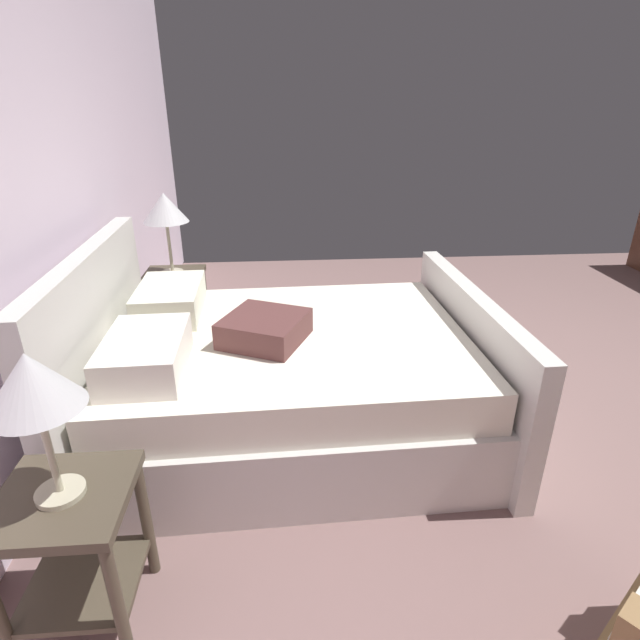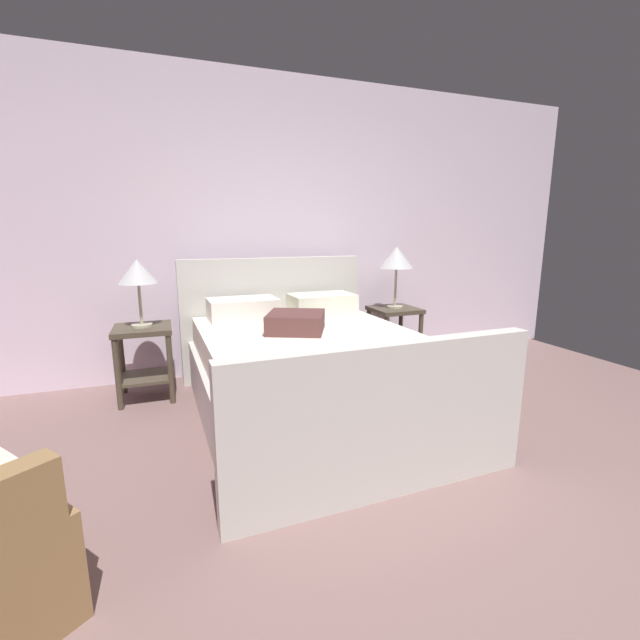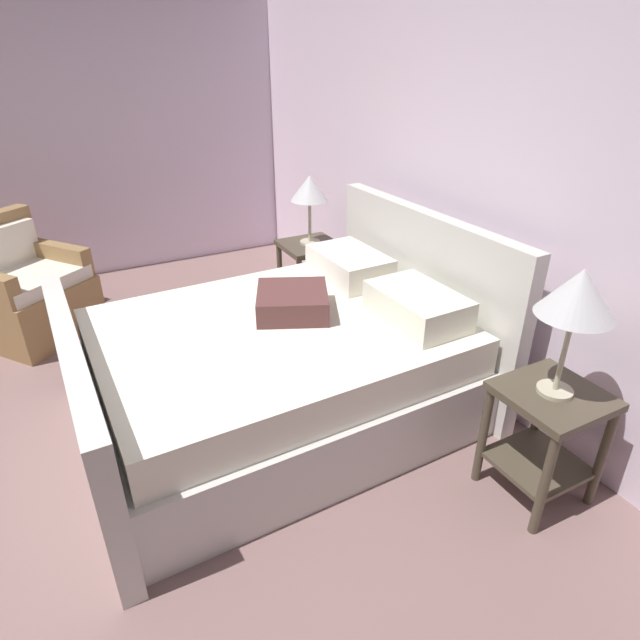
{
  "view_description": "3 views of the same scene",
  "coord_description": "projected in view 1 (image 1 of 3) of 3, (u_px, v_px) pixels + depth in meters",
  "views": [
    {
      "loc": [
        -2.78,
        1.72,
        1.82
      ],
      "look_at": [
        -0.3,
        1.53,
        0.72
      ],
      "focal_mm": 28.16,
      "sensor_mm": 36.0,
      "label": 1
    },
    {
      "loc": [
        -1.21,
        -1.1,
        1.34
      ],
      "look_at": [
        -0.08,
        2.0,
        0.65
      ],
      "focal_mm": 23.82,
      "sensor_mm": 36.0,
      "label": 2
    },
    {
      "loc": [
        2.17,
        0.7,
        2.0
      ],
      "look_at": [
        -0.17,
        1.93,
        0.62
      ],
      "focal_mm": 29.6,
      "sensor_mm": 36.0,
      "label": 3
    }
  ],
  "objects": [
    {
      "name": "nightstand_right",
      "position": [
        176.0,
        298.0,
        3.88
      ],
      "size": [
        0.44,
        0.44,
        0.6
      ],
      "color": "#483F30",
      "rests_on": "ground"
    },
    {
      "name": "ground_plane",
      "position": [
        542.0,
        393.0,
        3.39
      ],
      "size": [
        6.26,
        5.85,
        0.02
      ],
      "primitive_type": "cube",
      "color": "#7F615E"
    },
    {
      "name": "table_lamp_left",
      "position": [
        32.0,
        386.0,
        1.51
      ],
      "size": [
        0.29,
        0.29,
        0.53
      ],
      "color": "#B7B293",
      "rests_on": "nightstand_left"
    },
    {
      "name": "table_lamp_right",
      "position": [
        165.0,
        209.0,
        3.61
      ],
      "size": [
        0.33,
        0.33,
        0.6
      ],
      "color": "#B7B293",
      "rests_on": "nightstand_right"
    },
    {
      "name": "wall_back",
      "position": [
        39.0,
        190.0,
        2.62
      ],
      "size": [
        6.38,
        0.12,
        2.75
      ],
      "primitive_type": "cube",
      "color": "silver",
      "rests_on": "ground"
    },
    {
      "name": "bed",
      "position": [
        285.0,
        376.0,
        2.9
      ],
      "size": [
        1.76,
        2.23,
        1.11
      ],
      "color": "silver",
      "rests_on": "ground"
    },
    {
      "name": "nightstand_left",
      "position": [
        73.0,
        538.0,
        1.76
      ],
      "size": [
        0.44,
        0.44,
        0.6
      ],
      "color": "#483F30",
      "rests_on": "ground"
    }
  ]
}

